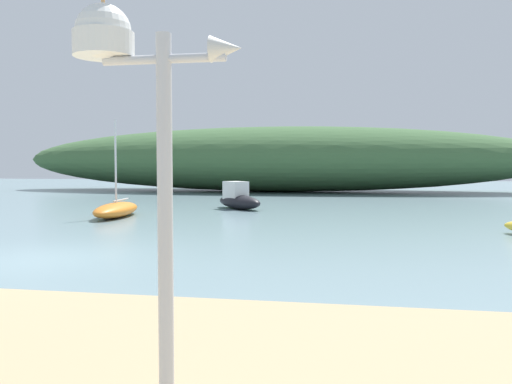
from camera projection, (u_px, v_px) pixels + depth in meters
name	position (u px, v px, depth m)	size (l,w,h in m)	color
ground_plane	(47.00, 259.00, 11.90)	(120.00, 120.00, 0.00)	gray
distant_hill	(277.00, 159.00, 41.63)	(42.56, 10.23, 5.14)	#3D6038
mast_structure	(126.00, 82.00, 4.04)	(1.34, 0.47, 3.20)	silver
motorboat_far_right	(238.00, 199.00, 25.18)	(3.03, 3.08, 1.32)	black
sailboat_inner_mooring	(116.00, 209.00, 21.26)	(1.64, 4.10, 3.98)	orange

